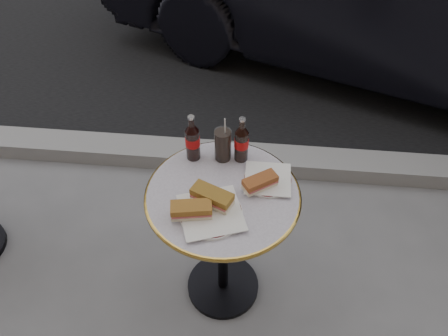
# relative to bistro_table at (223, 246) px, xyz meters

# --- Properties ---
(ground) EXTENTS (80.00, 80.00, 0.00)m
(ground) POSITION_rel_bistro_table_xyz_m (0.00, 0.00, -0.37)
(ground) COLOR slate
(ground) RESTS_ON ground
(curb) EXTENTS (40.00, 0.20, 0.12)m
(curb) POSITION_rel_bistro_table_xyz_m (0.00, 0.90, -0.32)
(curb) COLOR gray
(curb) RESTS_ON ground
(bistro_table) EXTENTS (0.62, 0.62, 0.73)m
(bistro_table) POSITION_rel_bistro_table_xyz_m (0.00, 0.00, 0.00)
(bistro_table) COLOR #BAB2C4
(bistro_table) RESTS_ON ground
(plate_left) EXTENTS (0.28, 0.28, 0.01)m
(plate_left) POSITION_rel_bistro_table_xyz_m (-0.03, -0.12, 0.37)
(plate_left) COLOR white
(plate_left) RESTS_ON bistro_table
(plate_right) EXTENTS (0.22, 0.22, 0.01)m
(plate_right) POSITION_rel_bistro_table_xyz_m (0.17, 0.08, 0.37)
(plate_right) COLOR white
(plate_right) RESTS_ON bistro_table
(sandwich_left_a) EXTENTS (0.16, 0.10, 0.05)m
(sandwich_left_a) POSITION_rel_bistro_table_xyz_m (-0.10, -0.13, 0.41)
(sandwich_left_a) COLOR #976226
(sandwich_left_a) RESTS_ON plate_left
(sandwich_left_b) EXTENTS (0.18, 0.13, 0.06)m
(sandwich_left_b) POSITION_rel_bistro_table_xyz_m (-0.03, -0.06, 0.41)
(sandwich_left_b) COLOR olive
(sandwich_left_b) RESTS_ON plate_left
(sandwich_right) EXTENTS (0.15, 0.13, 0.05)m
(sandwich_right) POSITION_rel_bistro_table_xyz_m (0.14, 0.03, 0.40)
(sandwich_right) COLOR brown
(sandwich_right) RESTS_ON plate_right
(cola_bottle_left) EXTENTS (0.07, 0.07, 0.22)m
(cola_bottle_left) POSITION_rel_bistro_table_xyz_m (-0.14, 0.19, 0.48)
(cola_bottle_left) COLOR black
(cola_bottle_left) RESTS_ON bistro_table
(cola_bottle_right) EXTENTS (0.07, 0.07, 0.22)m
(cola_bottle_right) POSITION_rel_bistro_table_xyz_m (0.06, 0.20, 0.47)
(cola_bottle_right) COLOR black
(cola_bottle_right) RESTS_ON bistro_table
(cola_glass) EXTENTS (0.07, 0.07, 0.15)m
(cola_glass) POSITION_rel_bistro_table_xyz_m (-0.02, 0.20, 0.44)
(cola_glass) COLOR black
(cola_glass) RESTS_ON bistro_table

